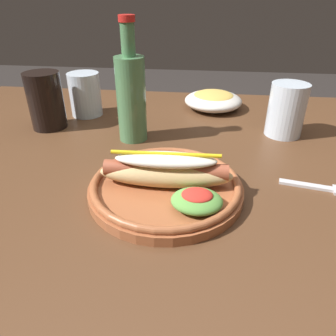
# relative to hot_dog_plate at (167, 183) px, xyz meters

# --- Properties ---
(dining_table) EXTENTS (1.41, 0.86, 0.74)m
(dining_table) POSITION_rel_hot_dog_plate_xyz_m (0.08, 0.13, -0.12)
(dining_table) COLOR #51331E
(dining_table) RESTS_ON ground_plane
(hot_dog_plate) EXTENTS (0.25, 0.25, 0.08)m
(hot_dog_plate) POSITION_rel_hot_dog_plate_xyz_m (0.00, 0.00, 0.00)
(hot_dog_plate) COLOR #9E5633
(hot_dog_plate) RESTS_ON dining_table
(fork) EXTENTS (0.12, 0.04, 0.00)m
(fork) POSITION_rel_hot_dog_plate_xyz_m (0.26, 0.04, -0.02)
(fork) COLOR silver
(fork) RESTS_ON dining_table
(soda_cup) EXTENTS (0.08, 0.08, 0.13)m
(soda_cup) POSITION_rel_hot_dog_plate_xyz_m (-0.31, 0.25, 0.04)
(soda_cup) COLOR black
(soda_cup) RESTS_ON dining_table
(water_cup) EXTENTS (0.08, 0.08, 0.12)m
(water_cup) POSITION_rel_hot_dog_plate_xyz_m (0.23, 0.27, 0.04)
(water_cup) COLOR silver
(water_cup) RESTS_ON dining_table
(extra_cup) EXTENTS (0.08, 0.08, 0.11)m
(extra_cup) POSITION_rel_hot_dog_plate_xyz_m (-0.25, 0.34, 0.03)
(extra_cup) COLOR silver
(extra_cup) RESTS_ON dining_table
(glass_bottle) EXTENTS (0.06, 0.06, 0.25)m
(glass_bottle) POSITION_rel_hot_dog_plate_xyz_m (-0.10, 0.21, 0.08)
(glass_bottle) COLOR #4C7F51
(glass_bottle) RESTS_ON dining_table
(side_bowl) EXTENTS (0.15, 0.15, 0.05)m
(side_bowl) POSITION_rel_hot_dog_plate_xyz_m (0.07, 0.42, 0.00)
(side_bowl) COLOR silver
(side_bowl) RESTS_ON dining_table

